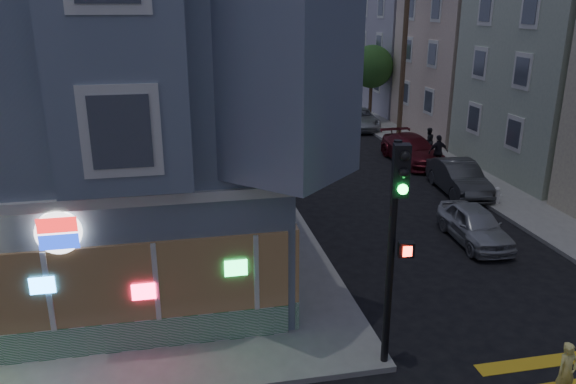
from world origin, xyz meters
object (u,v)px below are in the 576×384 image
object	(u,v)px
parked_car_b	(459,178)
pedestrian_a	(428,141)
parked_car_d	(359,118)
street_tree_far	(340,57)
traffic_signal	(396,220)
street_tree_near	(372,67)
utility_pole	(403,63)
parked_car_a	(475,225)
running_child	(567,371)
parked_car_c	(412,150)
fire_hydrant	(497,195)
pedestrian_b	(438,152)

from	to	relation	value
parked_car_b	pedestrian_a	bearing A→B (deg)	82.73
pedestrian_a	parked_car_d	xyz separation A→B (m)	(-1.39, 7.98, -0.21)
street_tree_far	parked_car_d	xyz separation A→B (m)	(-1.50, -10.03, -3.25)
traffic_signal	street_tree_near	bearing A→B (deg)	83.67
utility_pole	pedestrian_a	bearing A→B (deg)	-88.71
parked_car_a	parked_car_b	bearing A→B (deg)	71.51
street_tree_far	running_child	xyz separation A→B (m)	(-5.98, -37.57, -3.26)
street_tree_near	pedestrian_a	world-z (taller)	street_tree_near
parked_car_b	parked_car_c	size ratio (longest dim) A/B	0.88
parked_car_b	fire_hydrant	world-z (taller)	parked_car_b
parked_car_c	fire_hydrant	world-z (taller)	parked_car_c
running_child	pedestrian_b	world-z (taller)	pedestrian_b
street_tree_near	parked_car_c	xyz separation A→B (m)	(-1.50, -11.01, -3.20)
parked_car_b	parked_car_d	distance (m)	14.17
street_tree_near	parked_car_a	world-z (taller)	street_tree_near
pedestrian_b	street_tree_near	bearing A→B (deg)	-94.16
street_tree_near	fire_hydrant	xyz separation A→B (m)	(-0.78, -18.22, -3.40)
pedestrian_a	parked_car_b	size ratio (longest dim) A/B	0.34
pedestrian_a	fire_hydrant	world-z (taller)	pedestrian_a
street_tree_near	fire_hydrant	size ratio (longest dim) A/B	7.27
running_child	parked_car_a	xyz separation A→B (m)	(2.38, 8.16, -0.02)
running_child	parked_car_c	size ratio (longest dim) A/B	0.27
pedestrian_b	fire_hydrant	world-z (taller)	pedestrian_b
parked_car_d	street_tree_near	bearing A→B (deg)	61.48
street_tree_far	parked_car_b	bearing A→B (deg)	-93.55
pedestrian_a	traffic_signal	distance (m)	20.30
parked_car_d	fire_hydrant	size ratio (longest dim) A/B	6.80
utility_pole	running_child	distance (m)	24.62
running_child	fire_hydrant	distance (m)	12.48
parked_car_c	traffic_signal	world-z (taller)	traffic_signal
pedestrian_b	parked_car_a	size ratio (longest dim) A/B	0.45
parked_car_d	pedestrian_a	bearing A→B (deg)	-72.23
traffic_signal	fire_hydrant	distance (m)	13.30
parked_car_a	pedestrian_b	bearing A→B (deg)	75.98
street_tree_far	fire_hydrant	size ratio (longest dim) A/B	7.27
street_tree_far	traffic_signal	xyz separation A→B (m)	(-9.38, -35.84, -0.16)
running_child	traffic_signal	distance (m)	4.92
pedestrian_a	traffic_signal	xyz separation A→B (m)	(-9.27, -17.83, 2.88)
pedestrian_b	parked_car_b	size ratio (longest dim) A/B	0.40
pedestrian_a	pedestrian_b	bearing A→B (deg)	68.91
utility_pole	parked_car_d	distance (m)	5.86
street_tree_near	utility_pole	bearing A→B (deg)	-91.91
running_child	pedestrian_a	xyz separation A→B (m)	(5.87, 19.56, 0.22)
utility_pole	street_tree_near	world-z (taller)	utility_pole
pedestrian_b	fire_hydrant	distance (m)	5.39
street_tree_far	parked_car_a	size ratio (longest dim) A/B	1.37
fire_hydrant	street_tree_near	bearing A→B (deg)	87.54
street_tree_near	pedestrian_a	bearing A→B (deg)	-90.63
parked_car_c	parked_car_d	bearing A→B (deg)	88.28
utility_pole	parked_car_b	distance (m)	11.06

